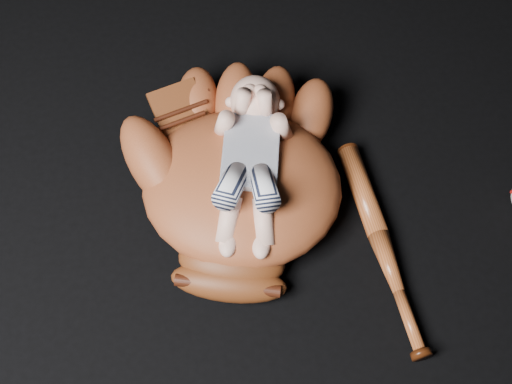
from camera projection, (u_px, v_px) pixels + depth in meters
The scene contains 3 objects.
baseball_glove at pixel (242, 181), 1.26m from camera, with size 0.44×0.50×0.16m, color maroon, non-canonical shape.
newborn_baby at pixel (250, 164), 1.22m from camera, with size 0.16×0.34×0.14m, color #E3A992, non-canonical shape.
baseball_bat at pixel (382, 246), 1.26m from camera, with size 0.04×0.42×0.04m, color brown, non-canonical shape.
Camera 1 is at (-0.16, -0.58, 1.15)m, focal length 50.00 mm.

